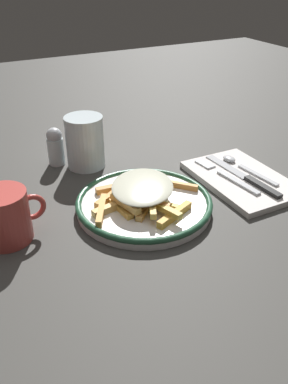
# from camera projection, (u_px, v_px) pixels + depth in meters

# --- Properties ---
(ground_plane) EXTENTS (2.60, 2.60, 0.00)m
(ground_plane) POSITION_uv_depth(u_px,v_px,m) (144.00, 209.00, 0.75)
(ground_plane) COLOR #393835
(plate) EXTENTS (0.25, 0.25, 0.02)m
(plate) POSITION_uv_depth(u_px,v_px,m) (144.00, 204.00, 0.74)
(plate) COLOR white
(plate) RESTS_ON ground_plane
(fries_heap) EXTENTS (0.22, 0.19, 0.04)m
(fries_heap) POSITION_uv_depth(u_px,v_px,m) (141.00, 192.00, 0.73)
(fries_heap) COLOR tan
(fries_heap) RESTS_ON plate
(napkin) EXTENTS (0.15, 0.23, 0.01)m
(napkin) POSITION_uv_depth(u_px,v_px,m) (241.00, 179.00, 0.83)
(napkin) COLOR silver
(napkin) RESTS_ON ground_plane
(fork) EXTENTS (0.04, 0.18, 0.00)m
(fork) POSITION_uv_depth(u_px,v_px,m) (226.00, 176.00, 0.83)
(fork) COLOR silver
(fork) RESTS_ON napkin
(knife) EXTENTS (0.03, 0.21, 0.01)m
(knife) POSITION_uv_depth(u_px,v_px,m) (248.00, 178.00, 0.82)
(knife) COLOR black
(knife) RESTS_ON napkin
(spoon) EXTENTS (0.03, 0.15, 0.01)m
(spoon) POSITION_uv_depth(u_px,v_px,m) (240.00, 165.00, 0.87)
(spoon) COLOR silver
(spoon) RESTS_ON napkin
(water_glass) EXTENTS (0.08, 0.08, 0.11)m
(water_glass) POSITION_uv_depth(u_px,v_px,m) (85.00, 142.00, 0.87)
(water_glass) COLOR silver
(water_glass) RESTS_ON ground_plane
(coffee_mug) EXTENTS (0.11, 0.08, 0.09)m
(coffee_mug) POSITION_uv_depth(u_px,v_px,m) (5.00, 216.00, 0.65)
(coffee_mug) COLOR #B9423B
(coffee_mug) RESTS_ON ground_plane
(salt_shaker) EXTENTS (0.04, 0.04, 0.08)m
(salt_shaker) POSITION_uv_depth(u_px,v_px,m) (55.00, 146.00, 0.89)
(salt_shaker) COLOR silver
(salt_shaker) RESTS_ON ground_plane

